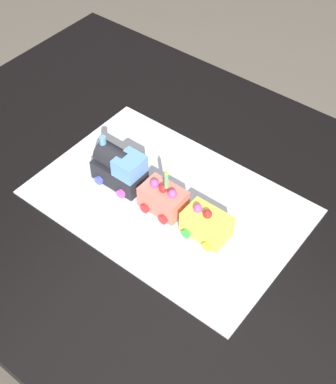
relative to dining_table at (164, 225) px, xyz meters
The scene contains 7 objects.
ground_plane 0.63m from the dining_table, ahead, with size 8.00×8.00×0.00m, color #6B6054.
dining_table is the anchor object (origin of this frame).
cake_board 0.11m from the dining_table, 22.86° to the right, with size 0.60×0.40×0.00m, color silver.
cake_locomotive 0.19m from the dining_table, 164.06° to the right, with size 0.14×0.08×0.12m.
cake_car_tanker_coral 0.15m from the dining_table, 51.13° to the right, with size 0.10×0.08×0.07m.
cake_car_gondola_lemon 0.20m from the dining_table, 11.94° to the right, with size 0.10×0.08×0.07m.
birthday_candle 0.21m from the dining_table, 42.28° to the right, with size 0.01×0.01×0.05m.
Camera 1 is at (0.53, -0.66, 1.67)m, focal length 50.90 mm.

